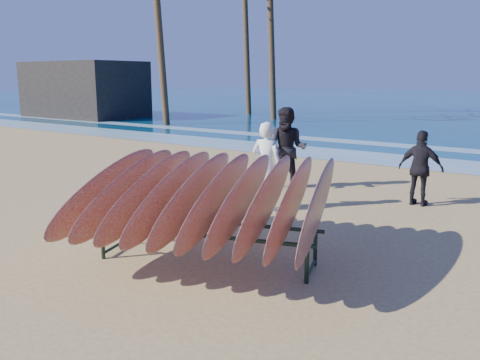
{
  "coord_description": "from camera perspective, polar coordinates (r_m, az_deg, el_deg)",
  "views": [
    {
      "loc": [
        4.67,
        -5.69,
        2.58
      ],
      "look_at": [
        0.0,
        0.8,
        0.95
      ],
      "focal_mm": 38.0,
      "sensor_mm": 36.0,
      "label": 1
    }
  ],
  "objects": [
    {
      "name": "building",
      "position": [
        35.12,
        -17.12,
        9.68
      ],
      "size": [
        7.94,
        4.41,
        3.53
      ],
      "primitive_type": "cube",
      "color": "#2D2823",
      "rests_on": "ground"
    },
    {
      "name": "foam_near",
      "position": [
        16.57,
        18.94,
        1.96
      ],
      "size": [
        160.0,
        160.0,
        0.0
      ],
      "primitive_type": "plane",
      "color": "white",
      "rests_on": "ground"
    },
    {
      "name": "person_dark_b",
      "position": [
        10.88,
        19.63,
        1.24
      ],
      "size": [
        0.9,
        0.39,
        1.53
      ],
      "primitive_type": "imported",
      "rotation": [
        0.0,
        0.0,
        3.13
      ],
      "color": "black",
      "rests_on": "ground"
    },
    {
      "name": "foam_far",
      "position": [
        19.92,
        21.91,
        3.26
      ],
      "size": [
        160.0,
        160.0,
        0.0
      ],
      "primitive_type": "plane",
      "color": "white",
      "rests_on": "ground"
    },
    {
      "name": "person_dark_a",
      "position": [
        11.75,
        5.35,
        3.51
      ],
      "size": [
        1.08,
        0.94,
        1.9
      ],
      "primitive_type": "imported",
      "rotation": [
        0.0,
        0.0,
        0.26
      ],
      "color": "black",
      "rests_on": "ground"
    },
    {
      "name": "person_white",
      "position": [
        9.91,
        3.02,
        1.56
      ],
      "size": [
        0.68,
        0.49,
        1.74
      ],
      "primitive_type": "imported",
      "rotation": [
        0.0,
        0.0,
        3.25
      ],
      "color": "white",
      "rests_on": "ground"
    },
    {
      "name": "ground",
      "position": [
        7.8,
        -3.47,
        -7.81
      ],
      "size": [
        120.0,
        120.0,
        0.0
      ],
      "primitive_type": "plane",
      "color": "tan",
      "rests_on": "ground"
    },
    {
      "name": "surfboard_rack",
      "position": [
        7.03,
        -3.81,
        -1.86
      ],
      "size": [
        3.97,
        3.9,
        1.59
      ],
      "rotation": [
        0.0,
        0.0,
        0.32
      ],
      "color": "black",
      "rests_on": "ground"
    }
  ]
}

